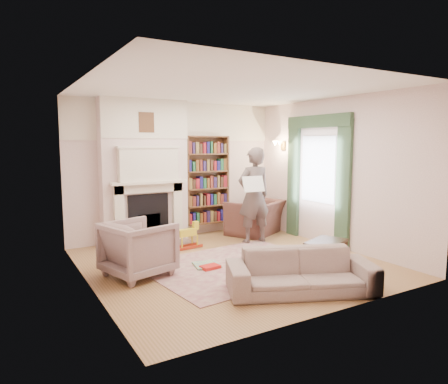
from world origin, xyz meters
TOP-DOWN VIEW (x-y plane):
  - floor at (0.00, 0.00)m, footprint 4.50×4.50m
  - ceiling at (0.00, 0.00)m, footprint 4.50×4.50m
  - wall_back at (0.00, 2.25)m, footprint 4.50×0.00m
  - wall_front at (0.00, -2.25)m, footprint 4.50×0.00m
  - wall_left at (-2.25, 0.00)m, footprint 0.00×4.50m
  - wall_right at (2.25, 0.00)m, footprint 0.00×4.50m
  - fireplace at (-0.75, 2.05)m, footprint 1.70×0.58m
  - bookcase at (0.65, 2.12)m, footprint 1.00×0.24m
  - window at (2.23, 0.40)m, footprint 0.02×0.90m
  - curtain_left at (2.20, -0.30)m, footprint 0.07×0.32m
  - curtain_right at (2.20, 1.10)m, footprint 0.07×0.32m
  - pelmet at (2.19, 0.40)m, footprint 0.09×1.70m
  - wall_sconce at (2.03, 1.50)m, footprint 0.20×0.24m
  - rug at (-0.01, -0.18)m, footprint 3.00×2.43m
  - armchair_reading at (1.54, 1.56)m, footprint 1.45×1.39m
  - armchair_left at (-1.52, 0.16)m, footprint 1.11×1.10m
  - sofa at (0.11, -1.57)m, footprint 2.06×1.45m
  - man_reading at (1.09, 0.96)m, footprint 0.71×0.49m
  - newspaper at (0.94, 0.76)m, footprint 0.45×0.15m
  - coffee_table at (1.11, -1.01)m, footprint 0.82×0.68m
  - paraffin_heater at (-0.98, 1.77)m, footprint 0.25×0.25m
  - rocking_horse at (-0.25, 1.20)m, footprint 0.58×0.29m
  - board_game at (-0.45, 0.03)m, footprint 0.46×0.46m
  - game_box_lid at (-0.47, -0.12)m, footprint 0.31×0.23m
  - comic_annuals at (0.34, -0.38)m, footprint 0.68×0.56m

SIDE VIEW (x-z plane):
  - floor at x=0.00m, z-range 0.00..0.00m
  - rug at x=-0.01m, z-range 0.00..0.01m
  - comic_annuals at x=0.34m, z-range 0.01..0.03m
  - board_game at x=-0.45m, z-range 0.01..0.04m
  - game_box_lid at x=-0.47m, z-range 0.01..0.06m
  - coffee_table at x=1.11m, z-range 0.00..0.45m
  - rocking_horse at x=-0.25m, z-range 0.00..0.49m
  - paraffin_heater at x=-0.98m, z-range 0.00..0.55m
  - sofa at x=0.11m, z-range 0.00..0.56m
  - armchair_reading at x=1.54m, z-range 0.00..0.73m
  - armchair_left at x=-1.52m, z-range 0.00..0.82m
  - man_reading at x=1.09m, z-range 0.00..1.88m
  - bookcase at x=0.65m, z-range 0.25..2.10m
  - newspaper at x=0.94m, z-range 1.04..1.34m
  - curtain_left at x=2.20m, z-range 0.00..2.40m
  - curtain_right at x=2.20m, z-range 0.00..2.40m
  - fireplace at x=-0.75m, z-range -0.01..2.79m
  - wall_back at x=0.00m, z-range -0.85..3.65m
  - wall_front at x=0.00m, z-range -0.85..3.65m
  - wall_left at x=-2.25m, z-range -0.85..3.65m
  - wall_right at x=2.25m, z-range -0.85..3.65m
  - window at x=2.23m, z-range 0.80..2.10m
  - wall_sconce at x=2.03m, z-range 1.78..2.02m
  - pelmet at x=2.19m, z-range 2.26..2.50m
  - ceiling at x=0.00m, z-range 2.80..2.80m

